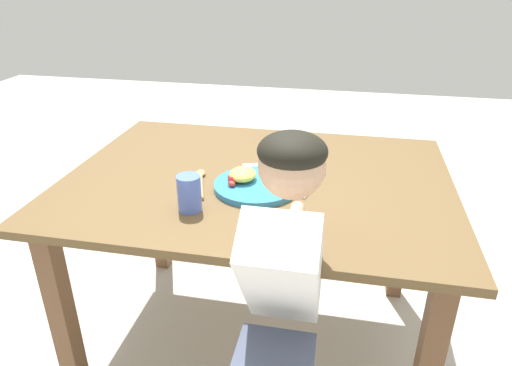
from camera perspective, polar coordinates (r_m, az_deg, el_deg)
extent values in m
plane|color=beige|center=(1.99, 0.15, -18.35)|extent=(8.00, 8.00, 0.00)
cube|color=brown|center=(1.58, 0.18, 0.36)|extent=(1.29, 0.96, 0.03)
cube|color=brown|center=(1.67, -22.61, -15.11)|extent=(0.06, 0.06, 0.69)
cube|color=brown|center=(2.23, -11.97, -2.49)|extent=(0.06, 0.06, 0.69)
cube|color=brown|center=(2.09, 17.59, -5.30)|extent=(0.06, 0.06, 0.69)
cylinder|color=teal|center=(1.49, 0.00, -0.36)|extent=(0.27, 0.27, 0.02)
ellipsoid|color=#EADE54|center=(1.50, -1.63, 1.07)|extent=(0.09, 0.10, 0.04)
ellipsoid|color=red|center=(1.50, -3.07, 0.66)|extent=(0.04, 0.04, 0.02)
ellipsoid|color=red|center=(1.47, -2.91, 0.33)|extent=(0.03, 0.02, 0.03)
ellipsoid|color=red|center=(1.46, -3.02, -0.10)|extent=(0.03, 0.03, 0.02)
ellipsoid|color=white|center=(1.48, 2.64, 0.35)|extent=(0.05, 0.04, 0.02)
cube|color=silver|center=(1.48, 6.54, -0.86)|extent=(0.04, 0.12, 0.01)
cube|color=silver|center=(1.56, 7.51, 0.40)|extent=(0.04, 0.05, 0.01)
cylinder|color=silver|center=(1.59, 8.34, 0.90)|extent=(0.01, 0.04, 0.00)
cylinder|color=silver|center=(1.59, 7.96, 0.97)|extent=(0.01, 0.04, 0.00)
cylinder|color=silver|center=(1.59, 7.58, 1.04)|extent=(0.01, 0.04, 0.00)
cylinder|color=#B68050|center=(1.50, -6.71, -0.52)|extent=(0.06, 0.16, 0.01)
ellipsoid|color=#B68050|center=(1.59, -6.81, 1.24)|extent=(0.05, 0.06, 0.01)
cylinder|color=#5373DF|center=(1.36, -8.19, -1.24)|extent=(0.07, 0.07, 0.11)
cube|color=white|center=(1.11, 3.35, -10.61)|extent=(0.17, 0.31, 0.38)
sphere|color=#D8A884|center=(1.09, 4.43, 2.14)|extent=(0.16, 0.16, 0.16)
ellipsoid|color=black|center=(1.07, 4.49, 3.92)|extent=(0.16, 0.16, 0.09)
cylinder|color=#D8A884|center=(1.26, 4.65, -4.98)|extent=(0.04, 0.18, 0.04)
cube|color=white|center=(1.60, 0.77, 1.36)|extent=(0.16, 0.18, 0.00)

